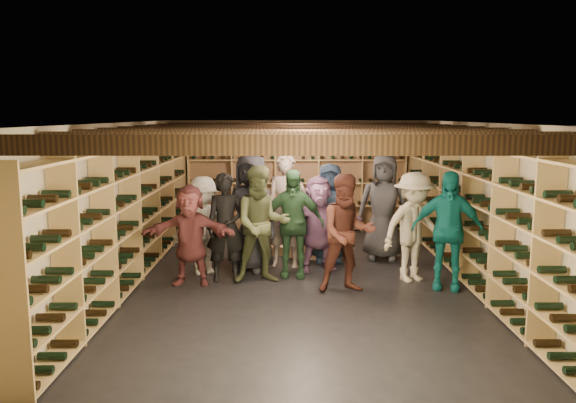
{
  "coord_description": "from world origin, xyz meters",
  "views": [
    {
      "loc": [
        -0.19,
        -8.35,
        2.52
      ],
      "look_at": [
        -0.19,
        0.2,
        1.19
      ],
      "focal_mm": 35.0,
      "sensor_mm": 36.0,
      "label": 1
    }
  ],
  "objects_px": {
    "person_0": "(251,213)",
    "person_12": "(383,207)",
    "person_3": "(414,227)",
    "person_5": "(190,235)",
    "person_10": "(292,223)",
    "crate_stack_left": "(252,235)",
    "person_2": "(262,225)",
    "person_4": "(447,230)",
    "person_8": "(347,233)",
    "person_9": "(203,226)",
    "crate_stack_right": "(306,239)",
    "person_1": "(226,227)",
    "person_6": "(329,213)",
    "crate_loose": "(285,249)",
    "person_11": "(318,223)",
    "person_7": "(286,210)"
  },
  "relations": [
    {
      "from": "person_2",
      "to": "person_12",
      "type": "xyz_separation_m",
      "value": [
        2.06,
        1.38,
        0.04
      ]
    },
    {
      "from": "person_1",
      "to": "crate_loose",
      "type": "bearing_deg",
      "value": 53.2
    },
    {
      "from": "person_5",
      "to": "person_6",
      "type": "distance_m",
      "value": 2.55
    },
    {
      "from": "crate_stack_left",
      "to": "person_10",
      "type": "distance_m",
      "value": 1.36
    },
    {
      "from": "person_5",
      "to": "person_6",
      "type": "bearing_deg",
      "value": 34.69
    },
    {
      "from": "crate_loose",
      "to": "person_12",
      "type": "bearing_deg",
      "value": -11.48
    },
    {
      "from": "person_10",
      "to": "crate_stack_left",
      "type": "bearing_deg",
      "value": 127.54
    },
    {
      "from": "person_5",
      "to": "person_10",
      "type": "relative_size",
      "value": 0.89
    },
    {
      "from": "person_6",
      "to": "person_10",
      "type": "xyz_separation_m",
      "value": [
        -0.65,
        -0.92,
        -0.0
      ]
    },
    {
      "from": "crate_stack_left",
      "to": "person_2",
      "type": "height_order",
      "value": "person_2"
    },
    {
      "from": "person_6",
      "to": "person_1",
      "type": "bearing_deg",
      "value": -143.04
    },
    {
      "from": "person_10",
      "to": "person_1",
      "type": "bearing_deg",
      "value": -163.09
    },
    {
      "from": "crate_loose",
      "to": "person_6",
      "type": "distance_m",
      "value": 1.19
    },
    {
      "from": "person_3",
      "to": "person_11",
      "type": "bearing_deg",
      "value": 132.31
    },
    {
      "from": "crate_stack_right",
      "to": "person_4",
      "type": "height_order",
      "value": "person_4"
    },
    {
      "from": "crate_stack_left",
      "to": "crate_stack_right",
      "type": "bearing_deg",
      "value": 6.29
    },
    {
      "from": "person_11",
      "to": "crate_loose",
      "type": "bearing_deg",
      "value": 102.03
    },
    {
      "from": "person_0",
      "to": "person_5",
      "type": "xyz_separation_m",
      "value": [
        -0.86,
        -0.74,
        -0.2
      ]
    },
    {
      "from": "crate_stack_right",
      "to": "person_3",
      "type": "xyz_separation_m",
      "value": [
        1.59,
        -1.43,
        0.5
      ]
    },
    {
      "from": "person_0",
      "to": "person_12",
      "type": "height_order",
      "value": "person_0"
    },
    {
      "from": "person_2",
      "to": "person_8",
      "type": "height_order",
      "value": "person_2"
    },
    {
      "from": "person_0",
      "to": "person_12",
      "type": "distance_m",
      "value": 2.38
    },
    {
      "from": "person_0",
      "to": "person_6",
      "type": "bearing_deg",
      "value": 47.29
    },
    {
      "from": "person_2",
      "to": "person_11",
      "type": "relative_size",
      "value": 1.14
    },
    {
      "from": "person_2",
      "to": "person_6",
      "type": "height_order",
      "value": "person_2"
    },
    {
      "from": "person_10",
      "to": "person_5",
      "type": "bearing_deg",
      "value": -160.32
    },
    {
      "from": "crate_stack_right",
      "to": "person_6",
      "type": "relative_size",
      "value": 0.4
    },
    {
      "from": "person_4",
      "to": "person_5",
      "type": "relative_size",
      "value": 1.15
    },
    {
      "from": "person_10",
      "to": "person_3",
      "type": "bearing_deg",
      "value": -3.33
    },
    {
      "from": "crate_stack_right",
      "to": "person_5",
      "type": "relative_size",
      "value": 0.45
    },
    {
      "from": "person_3",
      "to": "crate_stack_right",
      "type": "bearing_deg",
      "value": 113.15
    },
    {
      "from": "crate_stack_left",
      "to": "person_9",
      "type": "bearing_deg",
      "value": -127.1
    },
    {
      "from": "person_3",
      "to": "person_5",
      "type": "distance_m",
      "value": 3.36
    },
    {
      "from": "person_12",
      "to": "person_10",
      "type": "bearing_deg",
      "value": -136.41
    },
    {
      "from": "person_6",
      "to": "person_7",
      "type": "bearing_deg",
      "value": -154.54
    },
    {
      "from": "person_2",
      "to": "person_4",
      "type": "bearing_deg",
      "value": -17.12
    },
    {
      "from": "crate_loose",
      "to": "person_9",
      "type": "distance_m",
      "value": 1.94
    },
    {
      "from": "crate_stack_left",
      "to": "crate_stack_right",
      "type": "distance_m",
      "value": 0.97
    },
    {
      "from": "person_2",
      "to": "person_6",
      "type": "bearing_deg",
      "value": 37.58
    },
    {
      "from": "crate_stack_right",
      "to": "person_4",
      "type": "bearing_deg",
      "value": -42.24
    },
    {
      "from": "person_6",
      "to": "person_8",
      "type": "xyz_separation_m",
      "value": [
        0.13,
        -1.69,
        -0.0
      ]
    },
    {
      "from": "crate_stack_left",
      "to": "person_0",
      "type": "bearing_deg",
      "value": -86.37
    },
    {
      "from": "person_3",
      "to": "person_7",
      "type": "bearing_deg",
      "value": 131.48
    },
    {
      "from": "person_8",
      "to": "person_9",
      "type": "bearing_deg",
      "value": 148.87
    },
    {
      "from": "crate_loose",
      "to": "person_1",
      "type": "bearing_deg",
      "value": -118.31
    },
    {
      "from": "person_7",
      "to": "person_11",
      "type": "height_order",
      "value": "person_7"
    },
    {
      "from": "person_4",
      "to": "crate_stack_right",
      "type": "bearing_deg",
      "value": 153.02
    },
    {
      "from": "person_8",
      "to": "person_11",
      "type": "bearing_deg",
      "value": 99.18
    },
    {
      "from": "crate_loose",
      "to": "person_5",
      "type": "height_order",
      "value": "person_5"
    },
    {
      "from": "person_1",
      "to": "person_4",
      "type": "xyz_separation_m",
      "value": [
        3.24,
        -0.4,
        0.04
      ]
    }
  ]
}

